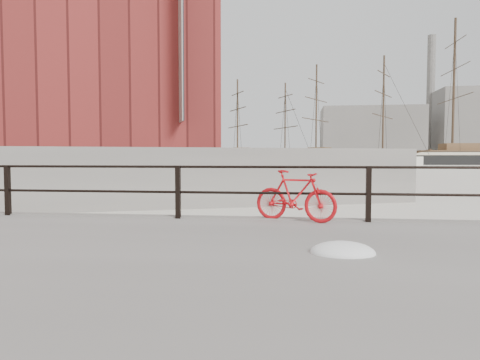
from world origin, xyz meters
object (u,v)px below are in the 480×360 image
(workboat_near, at_px, (0,175))
(schooner_mid, at_px, (348,166))
(bicycle, at_px, (295,196))
(schooner_left, at_px, (262,166))
(workboat_far, at_px, (116,169))

(workboat_near, bearing_deg, schooner_mid, 13.63)
(bicycle, relative_size, schooner_left, 0.07)
(schooner_left, bearing_deg, schooner_mid, -23.13)
(schooner_mid, distance_m, workboat_far, 42.98)
(workboat_far, bearing_deg, bicycle, -61.07)
(bicycle, xyz_separation_m, schooner_mid, (9.73, 74.27, -0.81))
(schooner_left, height_order, workboat_far, schooner_left)
(workboat_near, relative_size, workboat_far, 1.23)
(bicycle, height_order, workboat_near, workboat_near)
(schooner_mid, bearing_deg, bicycle, -70.20)
(workboat_near, distance_m, workboat_far, 20.90)
(bicycle, bearing_deg, workboat_far, 137.61)
(schooner_mid, bearing_deg, workboat_near, -100.01)
(schooner_left, relative_size, workboat_far, 2.00)
(bicycle, distance_m, schooner_left, 72.96)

